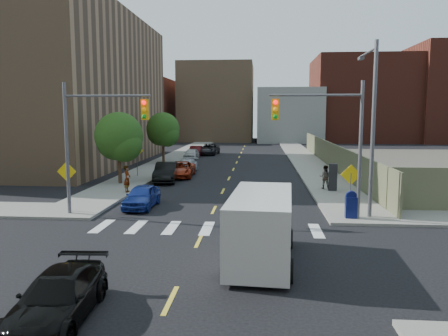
% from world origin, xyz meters
% --- Properties ---
extents(ground, '(160.00, 160.00, 0.00)m').
position_xyz_m(ground, '(0.00, 0.00, 0.00)').
color(ground, black).
rests_on(ground, ground).
extents(sidewalk_nw, '(3.50, 73.00, 0.15)m').
position_xyz_m(sidewalk_nw, '(-7.75, 41.50, 0.07)').
color(sidewalk_nw, gray).
rests_on(sidewalk_nw, ground).
extents(sidewalk_ne, '(3.50, 73.00, 0.15)m').
position_xyz_m(sidewalk_ne, '(7.75, 41.50, 0.07)').
color(sidewalk_ne, gray).
rests_on(sidewalk_ne, ground).
extents(fence_north, '(0.12, 44.00, 2.50)m').
position_xyz_m(fence_north, '(9.60, 28.00, 1.25)').
color(fence_north, '#6A6C4C').
rests_on(fence_north, ground).
extents(building_nw, '(22.00, 30.00, 16.00)m').
position_xyz_m(building_nw, '(-22.00, 30.00, 8.00)').
color(building_nw, '#8C6B4C').
rests_on(building_nw, ground).
extents(bg_bldg_west, '(14.00, 18.00, 12.00)m').
position_xyz_m(bg_bldg_west, '(-22.00, 70.00, 6.00)').
color(bg_bldg_west, '#592319').
rests_on(bg_bldg_west, ground).
extents(bg_bldg_midwest, '(14.00, 16.00, 15.00)m').
position_xyz_m(bg_bldg_midwest, '(-6.00, 72.00, 7.50)').
color(bg_bldg_midwest, '#8C6B4C').
rests_on(bg_bldg_midwest, ground).
extents(bg_bldg_center, '(12.00, 16.00, 10.00)m').
position_xyz_m(bg_bldg_center, '(8.00, 70.00, 5.00)').
color(bg_bldg_center, gray).
rests_on(bg_bldg_center, ground).
extents(bg_bldg_east, '(18.00, 18.00, 16.00)m').
position_xyz_m(bg_bldg_east, '(22.00, 72.00, 8.00)').
color(bg_bldg_east, '#592319').
rests_on(bg_bldg_east, ground).
extents(signal_nw, '(4.59, 0.30, 7.00)m').
position_xyz_m(signal_nw, '(-5.98, 6.00, 4.53)').
color(signal_nw, '#59595E').
rests_on(signal_nw, ground).
extents(signal_ne, '(4.59, 0.30, 7.00)m').
position_xyz_m(signal_ne, '(5.98, 6.00, 4.53)').
color(signal_ne, '#59595E').
rests_on(signal_ne, ground).
extents(streetlight_ne, '(0.25, 3.70, 9.00)m').
position_xyz_m(streetlight_ne, '(8.20, 6.90, 5.22)').
color(streetlight_ne, '#59595E').
rests_on(streetlight_ne, ground).
extents(warn_sign_nw, '(1.06, 0.06, 2.83)m').
position_xyz_m(warn_sign_nw, '(-7.80, 6.50, 1.99)').
color(warn_sign_nw, '#59595E').
rests_on(warn_sign_nw, ground).
extents(warn_sign_ne, '(1.06, 0.06, 2.83)m').
position_xyz_m(warn_sign_ne, '(7.20, 6.50, 1.99)').
color(warn_sign_ne, '#59595E').
rests_on(warn_sign_ne, ground).
extents(warn_sign_midwest, '(1.06, 0.06, 2.83)m').
position_xyz_m(warn_sign_midwest, '(-7.80, 20.00, 1.99)').
color(warn_sign_midwest, '#59595E').
rests_on(warn_sign_midwest, ground).
extents(tree_west_near, '(3.66, 3.64, 5.52)m').
position_xyz_m(tree_west_near, '(-8.00, 16.05, 3.48)').
color(tree_west_near, '#332114').
rests_on(tree_west_near, ground).
extents(tree_west_far, '(3.66, 3.64, 5.52)m').
position_xyz_m(tree_west_far, '(-8.00, 31.05, 3.48)').
color(tree_west_far, '#332114').
rests_on(tree_west_far, ground).
extents(parked_car_blue, '(1.59, 3.88, 1.32)m').
position_xyz_m(parked_car_blue, '(-4.20, 8.29, 0.66)').
color(parked_car_blue, navy).
rests_on(parked_car_blue, ground).
extents(parked_car_black, '(2.07, 4.80, 1.54)m').
position_xyz_m(parked_car_black, '(-4.85, 17.85, 0.77)').
color(parked_car_black, black).
rests_on(parked_car_black, ground).
extents(parked_car_red, '(2.37, 4.85, 1.33)m').
position_xyz_m(parked_car_red, '(-4.20, 20.46, 0.66)').
color(parked_car_red, '#9B290F').
rests_on(parked_car_red, ground).
extents(parked_car_silver, '(1.98, 4.29, 1.21)m').
position_xyz_m(parked_car_silver, '(-4.20, 23.44, 0.61)').
color(parked_car_silver, '#AEB0B6').
rests_on(parked_car_silver, ground).
extents(parked_car_white, '(1.56, 3.81, 1.29)m').
position_xyz_m(parked_car_white, '(-5.50, 34.80, 0.65)').
color(parked_car_white, '#B8B8B8').
rests_on(parked_car_white, ground).
extents(parked_car_maroon, '(1.45, 4.04, 1.33)m').
position_xyz_m(parked_car_maroon, '(-5.50, 38.22, 0.66)').
color(parked_car_maroon, '#3F0C0E').
rests_on(parked_car_maroon, ground).
extents(parked_car_grey, '(2.77, 5.27, 1.41)m').
position_xyz_m(parked_car_grey, '(-4.20, 40.88, 0.71)').
color(parked_car_grey, black).
rests_on(parked_car_grey, ground).
extents(black_sedan, '(1.99, 4.39, 1.25)m').
position_xyz_m(black_sedan, '(-2.68, -5.45, 0.62)').
color(black_sedan, black).
rests_on(black_sedan, ground).
extents(cargo_van, '(2.63, 5.69, 2.55)m').
position_xyz_m(cargo_van, '(2.64, -0.24, 1.34)').
color(cargo_van, silver).
rests_on(cargo_van, ground).
extents(mailbox, '(0.58, 0.46, 1.38)m').
position_xyz_m(mailbox, '(7.19, 6.14, 0.82)').
color(mailbox, '#0D154E').
rests_on(mailbox, sidewalk_ne).
extents(payphone, '(0.64, 0.57, 1.85)m').
position_xyz_m(payphone, '(7.56, 14.08, 1.07)').
color(payphone, black).
rests_on(payphone, sidewalk_ne).
extents(pedestrian_west, '(0.44, 0.66, 1.79)m').
position_xyz_m(pedestrian_west, '(-6.30, 12.31, 1.05)').
color(pedestrian_west, gray).
rests_on(pedestrian_west, sidewalk_nw).
extents(pedestrian_east, '(0.94, 0.81, 1.64)m').
position_xyz_m(pedestrian_east, '(7.13, 14.81, 0.97)').
color(pedestrian_east, gray).
rests_on(pedestrian_east, sidewalk_ne).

